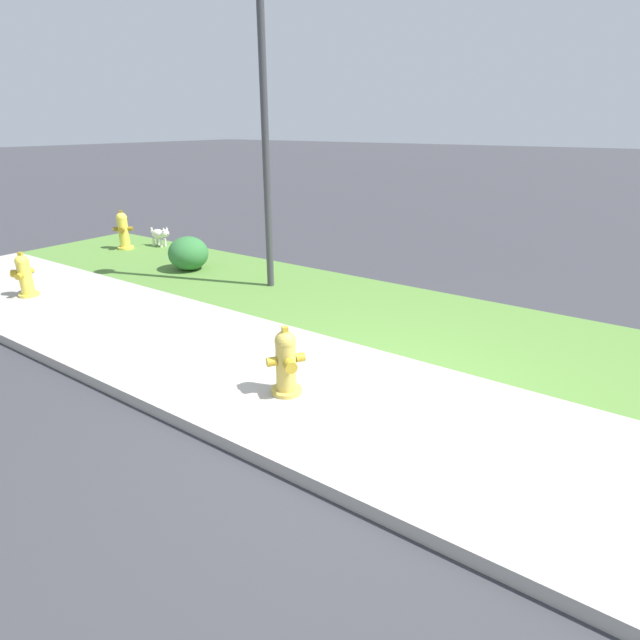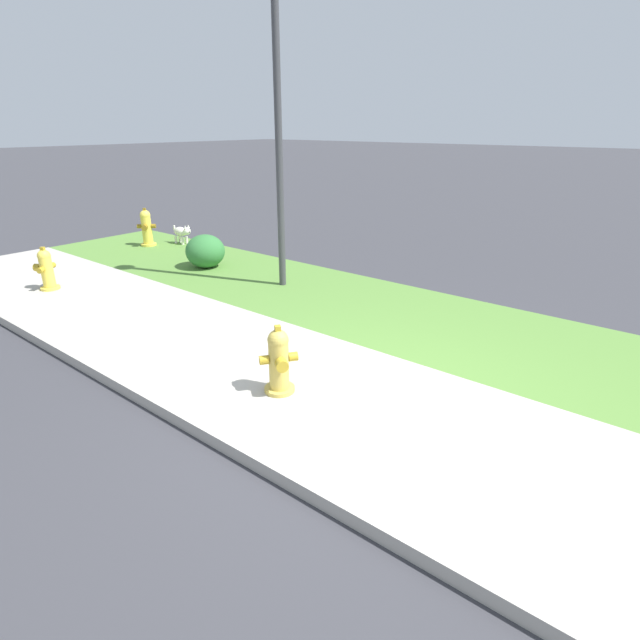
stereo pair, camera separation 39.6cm
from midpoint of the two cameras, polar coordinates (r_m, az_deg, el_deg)
ground_plane at (r=4.75m, az=8.23°, el=-10.29°), size 120.00×120.00×0.00m
sidewalk_pavement at (r=4.75m, az=8.23°, el=-10.24°), size 18.00×2.26×0.01m
grass_verge at (r=6.70m, az=18.74°, el=-1.43°), size 18.00×2.48×0.01m
street_curb at (r=3.90m, az=-1.35°, el=-16.99°), size 18.00×0.16×0.12m
fire_hydrant_at_driveway at (r=8.93m, az=-27.70°, el=5.11°), size 0.34×0.36×0.70m
fire_hydrant_far_end at (r=11.46m, az=-18.27°, el=9.97°), size 0.36×0.36×0.81m
fire_hydrant_across_street at (r=4.85m, az=-2.39°, el=-4.77°), size 0.35×0.36×0.71m
small_white_dog at (r=11.46m, az=-14.56°, el=9.68°), size 0.54×0.21×0.44m
street_lamp at (r=7.92m, az=-3.35°, el=25.40°), size 0.32×0.32×4.56m
shrub_bush_near_lamp at (r=9.42m, az=-11.80°, el=7.70°), size 0.71×0.71×0.61m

